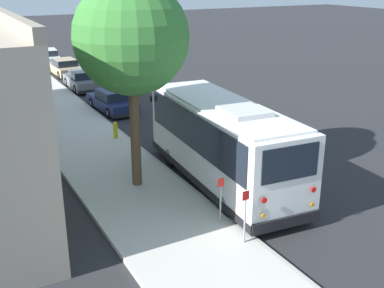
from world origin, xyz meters
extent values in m
plane|color=#28282B|center=(0.00, 0.00, 0.00)|extent=(160.00, 160.00, 0.00)
cube|color=beige|center=(0.00, 3.66, 0.07)|extent=(80.00, 3.79, 0.15)
cube|color=#AAA69D|center=(0.00, 1.70, 0.07)|extent=(80.00, 0.14, 0.15)
cube|color=white|center=(-0.65, 0.35, 1.68)|extent=(8.56, 3.00, 2.80)
cube|color=black|center=(-0.65, 0.35, 0.42)|extent=(8.61, 3.05, 0.28)
cube|color=black|center=(-0.65, 0.35, 2.29)|extent=(7.88, 3.04, 1.33)
cube|color=black|center=(3.57, 0.07, 2.29)|extent=(0.17, 2.14, 1.40)
cube|color=black|center=(-4.87, 0.63, 2.39)|extent=(0.16, 1.96, 1.07)
cube|color=black|center=(3.57, 0.07, 2.94)|extent=(0.16, 1.76, 0.22)
cube|color=white|center=(-0.65, 0.35, 3.12)|extent=(8.03, 2.74, 0.10)
cube|color=silver|center=(-2.15, 0.45, 3.24)|extent=(1.63, 1.49, 0.20)
cube|color=black|center=(3.59, 0.07, 0.46)|extent=(0.26, 2.47, 0.36)
cube|color=black|center=(-4.89, 0.64, 0.46)|extent=(0.26, 2.47, 0.36)
cylinder|color=red|center=(-4.87, 1.52, 1.40)|extent=(0.04, 0.18, 0.18)
cylinder|color=orange|center=(-4.87, 1.52, 0.89)|extent=(0.04, 0.14, 0.14)
cylinder|color=red|center=(-4.99, -0.24, 1.40)|extent=(0.04, 0.18, 0.18)
cylinder|color=orange|center=(-4.99, -0.24, 0.89)|extent=(0.04, 0.14, 0.14)
cube|color=white|center=(3.69, 0.89, 0.63)|extent=(0.06, 0.32, 0.18)
cube|color=white|center=(3.58, -0.75, 0.63)|extent=(0.06, 0.32, 0.18)
cube|color=black|center=(3.38, 1.47, 2.56)|extent=(0.07, 0.10, 0.24)
cylinder|color=black|center=(1.91, 1.26, 0.51)|extent=(1.03, 0.37, 1.01)
cylinder|color=slate|center=(1.91, 1.26, 0.51)|extent=(0.48, 0.35, 0.46)
cylinder|color=black|center=(1.77, -0.88, 0.51)|extent=(1.03, 0.37, 1.01)
cylinder|color=slate|center=(1.77, -0.88, 0.51)|extent=(0.48, 0.35, 0.46)
cylinder|color=black|center=(-2.93, 1.58, 0.51)|extent=(1.03, 0.37, 1.01)
cylinder|color=slate|center=(-2.93, 1.58, 0.51)|extent=(0.48, 0.35, 0.46)
cylinder|color=black|center=(-3.08, -0.56, 0.51)|extent=(1.03, 0.37, 1.01)
cylinder|color=slate|center=(-3.08, -0.56, 0.51)|extent=(0.48, 0.35, 0.46)
cube|color=#19234C|center=(11.10, 0.64, 0.45)|extent=(4.17, 1.90, 0.61)
cube|color=black|center=(10.99, 0.63, 1.00)|extent=(2.02, 1.53, 0.48)
cube|color=#19234C|center=(10.99, 0.63, 1.24)|extent=(1.94, 1.49, 0.05)
cube|color=black|center=(13.15, 0.78, 0.25)|extent=(0.19, 1.58, 0.20)
cube|color=black|center=(9.04, 0.50, 0.25)|extent=(0.19, 1.58, 0.20)
cylinder|color=black|center=(12.33, 1.46, 0.30)|extent=(0.62, 0.24, 0.61)
cylinder|color=slate|center=(12.33, 1.46, 0.30)|extent=(0.29, 0.24, 0.27)
cylinder|color=black|center=(12.43, -0.01, 0.30)|extent=(0.62, 0.24, 0.61)
cylinder|color=slate|center=(12.43, -0.01, 0.30)|extent=(0.29, 0.24, 0.27)
cylinder|color=black|center=(9.76, 1.29, 0.30)|extent=(0.62, 0.24, 0.61)
cylinder|color=slate|center=(9.76, 1.29, 0.30)|extent=(0.29, 0.24, 0.27)
cylinder|color=black|center=(9.86, -0.18, 0.30)|extent=(0.62, 0.24, 0.61)
cylinder|color=slate|center=(9.86, -0.18, 0.30)|extent=(0.29, 0.24, 0.27)
cube|color=slate|center=(17.39, 0.60, 0.49)|extent=(4.06, 1.76, 0.64)
cube|color=black|center=(17.29, 0.60, 1.05)|extent=(1.93, 1.49, 0.48)
cube|color=slate|center=(17.29, 0.60, 1.29)|extent=(1.86, 1.46, 0.05)
cube|color=black|center=(19.43, 0.57, 0.26)|extent=(0.10, 1.65, 0.20)
cube|color=black|center=(15.36, 0.63, 0.26)|extent=(0.10, 1.65, 0.20)
cylinder|color=black|center=(18.68, 1.36, 0.33)|extent=(0.66, 0.21, 0.66)
cylinder|color=slate|center=(18.68, 1.36, 0.33)|extent=(0.30, 0.22, 0.30)
cylinder|color=black|center=(18.66, -0.19, 0.33)|extent=(0.66, 0.21, 0.66)
cylinder|color=slate|center=(18.66, -0.19, 0.33)|extent=(0.30, 0.22, 0.30)
cylinder|color=black|center=(16.13, 1.39, 0.33)|extent=(0.66, 0.21, 0.66)
cylinder|color=slate|center=(16.13, 1.39, 0.33)|extent=(0.30, 0.22, 0.30)
cylinder|color=black|center=(16.11, -0.15, 0.33)|extent=(0.66, 0.21, 0.66)
cylinder|color=slate|center=(16.11, -0.15, 0.33)|extent=(0.30, 0.22, 0.30)
cube|color=tan|center=(22.80, 0.44, 0.46)|extent=(4.18, 1.87, 0.61)
cube|color=black|center=(22.70, 0.43, 1.01)|extent=(2.00, 1.57, 0.48)
cube|color=tan|center=(22.70, 0.43, 1.25)|extent=(1.92, 1.53, 0.05)
cube|color=black|center=(24.89, 0.50, 0.25)|extent=(0.13, 1.69, 0.20)
cube|color=black|center=(20.72, 0.37, 0.25)|extent=(0.13, 1.69, 0.20)
cylinder|color=black|center=(24.08, 1.28, 0.31)|extent=(0.62, 0.22, 0.62)
cylinder|color=slate|center=(24.08, 1.28, 0.31)|extent=(0.28, 0.23, 0.28)
cylinder|color=black|center=(24.13, -0.32, 0.31)|extent=(0.62, 0.22, 0.62)
cylinder|color=slate|center=(24.13, -0.32, 0.31)|extent=(0.28, 0.23, 0.28)
cylinder|color=black|center=(21.48, 1.20, 0.31)|extent=(0.62, 0.22, 0.62)
cylinder|color=slate|center=(21.48, 1.20, 0.31)|extent=(0.28, 0.23, 0.28)
cylinder|color=black|center=(21.53, -0.40, 0.31)|extent=(0.62, 0.22, 0.62)
cylinder|color=slate|center=(21.53, -0.40, 0.31)|extent=(0.28, 0.23, 0.28)
cube|color=silver|center=(28.33, 0.50, 0.48)|extent=(4.55, 2.02, 0.63)
cube|color=black|center=(28.21, 0.51, 1.03)|extent=(2.21, 1.59, 0.48)
cube|color=silver|center=(28.21, 0.51, 1.27)|extent=(2.12, 1.55, 0.05)
cube|color=black|center=(30.56, 0.31, 0.26)|extent=(0.22, 1.59, 0.20)
cube|color=black|center=(26.10, 0.69, 0.26)|extent=(0.22, 1.59, 0.20)
cylinder|color=black|center=(29.78, 1.12, 0.32)|extent=(0.66, 0.25, 0.64)
cylinder|color=slate|center=(29.78, 1.12, 0.32)|extent=(0.31, 0.24, 0.29)
cylinder|color=black|center=(29.66, -0.36, 0.32)|extent=(0.66, 0.25, 0.64)
cylinder|color=slate|center=(29.66, -0.36, 0.32)|extent=(0.31, 0.24, 0.29)
cylinder|color=black|center=(27.00, 1.36, 0.32)|extent=(0.66, 0.25, 0.64)
cylinder|color=slate|center=(27.00, 1.36, 0.32)|extent=(0.31, 0.24, 0.29)
cylinder|color=black|center=(26.87, -0.12, 0.32)|extent=(0.66, 0.25, 0.64)
cylinder|color=slate|center=(26.87, -0.12, 0.32)|extent=(0.31, 0.24, 0.29)
cylinder|color=brown|center=(0.55, 3.33, 2.17)|extent=(0.36, 0.36, 4.03)
sphere|color=#387A33|center=(0.55, 3.33, 5.57)|extent=(3.97, 3.97, 3.97)
cylinder|color=gray|center=(-4.80, 2.13, 0.84)|extent=(0.06, 0.06, 1.37)
cube|color=red|center=(-4.80, 2.13, 1.66)|extent=(0.02, 0.22, 0.28)
cylinder|color=gray|center=(-3.45, 2.13, 0.77)|extent=(0.06, 0.06, 1.24)
cube|color=red|center=(-3.45, 2.13, 1.53)|extent=(0.02, 0.22, 0.28)
cylinder|color=gold|center=(5.96, 2.25, 0.47)|extent=(0.22, 0.22, 0.65)
sphere|color=gold|center=(5.96, 2.25, 0.86)|extent=(0.20, 0.20, 0.20)
cube|color=silver|center=(-0.94, -3.03, 0.00)|extent=(2.40, 0.14, 0.01)
cube|color=silver|center=(5.06, -3.03, 0.00)|extent=(2.40, 0.14, 0.01)
camera|label=1|loc=(-14.97, 9.29, 7.64)|focal=45.00mm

